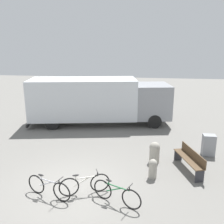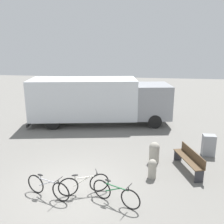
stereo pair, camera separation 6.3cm
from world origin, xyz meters
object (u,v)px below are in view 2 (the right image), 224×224
object	(u,v)px
delivery_truck	(98,99)
bicycle_near	(48,187)
bollard_near_bench	(152,168)
bicycle_far	(116,193)
park_bench	(190,159)
bicycle_middle	(84,184)
bollard_far_bench	(154,152)
utility_box	(209,145)

from	to	relation	value
delivery_truck	bicycle_near	bearing A→B (deg)	-101.07
delivery_truck	bollard_near_bench	size ratio (longest dim) A/B	11.98
bicycle_far	park_bench	bearing A→B (deg)	67.78
delivery_truck	bicycle_far	size ratio (longest dim) A/B	5.61
bicycle_middle	bicycle_far	xyz separation A→B (m)	(1.12, -0.38, 0.00)
park_bench	bicycle_near	distance (m)	5.48
bicycle_middle	bollard_near_bench	bearing A→B (deg)	8.07
bollard_far_bench	utility_box	bearing A→B (deg)	23.57
bicycle_near	utility_box	distance (m)	7.22
bicycle_near	bicycle_far	xyz separation A→B (m)	(2.24, -0.03, 0.00)
bollard_near_bench	bicycle_middle	bearing A→B (deg)	-148.49
bicycle_far	bollard_near_bench	world-z (taller)	bicycle_far
bollard_near_bench	utility_box	distance (m)	3.48
park_bench	bollard_near_bench	xyz separation A→B (m)	(-1.46, -0.80, -0.09)
delivery_truck	bollard_far_bench	xyz separation A→B (m)	(3.41, -4.98, -1.09)
bicycle_middle	bollard_far_bench	distance (m)	3.61
delivery_truck	bollard_near_bench	bearing A→B (deg)	-72.82
bollard_far_bench	utility_box	xyz separation A→B (m)	(2.43, 1.06, 0.00)
bicycle_middle	delivery_truck	bearing A→B (deg)	74.33
bicycle_middle	park_bench	bearing A→B (deg)	6.94
bicycle_far	bollard_far_bench	xyz separation A→B (m)	(1.24, 3.10, 0.12)
delivery_truck	bicycle_far	distance (m)	8.46
bicycle_middle	utility_box	xyz separation A→B (m)	(4.80, 3.79, 0.12)
delivery_truck	bollard_far_bench	distance (m)	6.14
bicycle_near	utility_box	world-z (taller)	utility_box
bollard_far_bench	utility_box	distance (m)	2.66
park_bench	bicycle_middle	distance (m)	4.33
bicycle_far	bollard_near_bench	distance (m)	2.11
delivery_truck	park_bench	distance (m)	7.38
bollard_near_bench	bicycle_far	bearing A→B (deg)	-123.01
bicycle_middle	bicycle_far	world-z (taller)	same
bollard_near_bench	bollard_far_bench	size ratio (longest dim) A/B	0.83
bicycle_near	bollard_near_bench	size ratio (longest dim) A/B	2.21
delivery_truck	bicycle_far	bearing A→B (deg)	-85.54
bollard_far_bench	delivery_truck	bearing A→B (deg)	124.42
delivery_truck	bicycle_near	size ratio (longest dim) A/B	5.43
bicycle_middle	bollard_far_bench	bearing A→B (deg)	25.63
park_bench	utility_box	distance (m)	1.92
delivery_truck	bollard_far_bench	bearing A→B (deg)	-66.16
bicycle_near	bicycle_middle	xyz separation A→B (m)	(1.12, 0.35, 0.00)
bicycle_middle	bollard_far_bench	world-z (taller)	bollard_far_bench
bollard_near_bench	park_bench	bearing A→B (deg)	28.59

